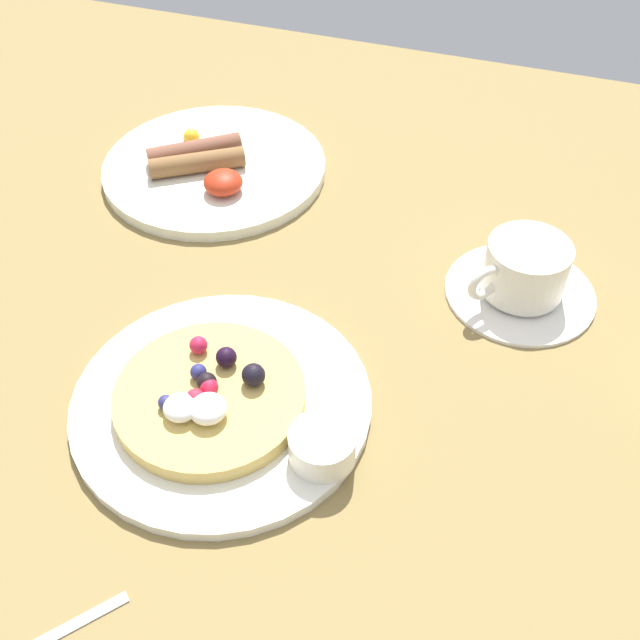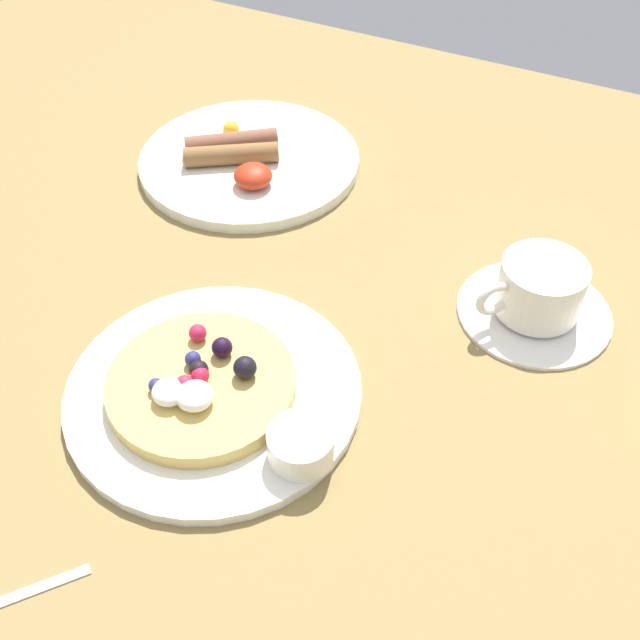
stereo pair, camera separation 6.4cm
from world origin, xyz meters
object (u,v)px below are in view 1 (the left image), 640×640
breakfast_plate (215,168)px  coffee_cup (525,268)px  syrup_ramekin (322,446)px  coffee_saucer (520,291)px  pancake_plate (222,402)px

breakfast_plate → coffee_cup: (36.87, -9.49, 2.88)cm
syrup_ramekin → coffee_saucer: 27.79cm
coffee_saucer → syrup_ramekin: bearing=-115.6°
pancake_plate → breakfast_plate: breakfast_plate is taller
breakfast_plate → coffee_cup: coffee_cup is taller
pancake_plate → breakfast_plate: (-15.05, 31.60, 0.14)cm
coffee_cup → pancake_plate: bearing=-134.6°
coffee_saucer → breakfast_plate: bearing=165.8°
syrup_ramekin → coffee_saucer: size_ratio=0.36×
pancake_plate → coffee_cup: 31.21cm
syrup_ramekin → breakfast_plate: bearing=126.0°
pancake_plate → coffee_cup: coffee_cup is taller
coffee_saucer → pancake_plate: bearing=-134.6°
pancake_plate → breakfast_plate: 35.00cm
syrup_ramekin → breakfast_plate: (-25.00, 34.37, -1.77)cm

